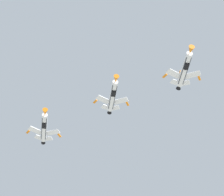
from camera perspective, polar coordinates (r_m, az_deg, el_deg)
The scene contains 3 objects.
fighter_jet_lead at distance 147.95m, azimuth 7.47°, elevation 3.00°, with size 10.51×15.02×4.35m.
fighter_jet_left_wing at distance 158.61m, azimuth 0.08°, elevation 0.27°, with size 10.51×15.02×4.35m.
fighter_jet_right_wing at distance 165.48m, azimuth -6.98°, elevation -2.98°, with size 10.52×15.02×4.36m.
Camera 1 is at (4.56, -6.04, 1.66)m, focal length 89.04 mm.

